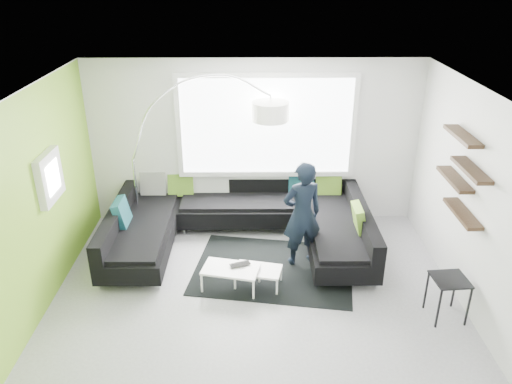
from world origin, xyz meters
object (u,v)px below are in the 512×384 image
(sectional_sofa, at_px, (240,226))
(laptop, at_px, (241,266))
(arc_lamp, at_px, (133,160))
(person, at_px, (302,214))
(coffee_table, at_px, (245,277))
(side_table, at_px, (447,298))

(sectional_sofa, relative_size, laptop, 11.91)
(sectional_sofa, height_order, laptop, sectional_sofa)
(arc_lamp, distance_m, laptop, 2.50)
(laptop, bearing_deg, person, 13.38)
(coffee_table, bearing_deg, side_table, -2.13)
(coffee_table, distance_m, person, 1.23)
(coffee_table, distance_m, arc_lamp, 2.61)
(sectional_sofa, distance_m, person, 1.11)
(side_table, bearing_deg, arc_lamp, 153.07)
(side_table, distance_m, laptop, 2.71)
(arc_lamp, height_order, side_table, arc_lamp)
(laptop, bearing_deg, side_table, -36.16)
(arc_lamp, bearing_deg, coffee_table, -39.50)
(side_table, distance_m, person, 2.23)
(person, bearing_deg, sectional_sofa, -41.84)
(coffee_table, xyz_separation_m, person, (0.84, 0.63, 0.65))
(side_table, bearing_deg, person, 143.18)
(coffee_table, bearing_deg, arc_lamp, 151.64)
(arc_lamp, relative_size, person, 1.63)
(side_table, height_order, laptop, side_table)
(side_table, relative_size, laptop, 1.74)
(side_table, xyz_separation_m, laptop, (-2.62, 0.68, 0.04))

